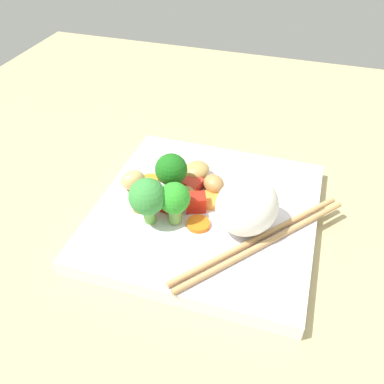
# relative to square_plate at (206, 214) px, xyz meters

# --- Properties ---
(ground_plane) EXTENTS (1.10, 1.10, 0.02)m
(ground_plane) POSITION_rel_square_plate_xyz_m (0.00, 0.00, -0.02)
(ground_plane) COLOR tan
(square_plate) EXTENTS (0.27, 0.27, 0.02)m
(square_plate) POSITION_rel_square_plate_xyz_m (0.00, 0.00, 0.00)
(square_plate) COLOR white
(square_plate) RESTS_ON ground_plane
(rice_mound) EXTENTS (0.10, 0.09, 0.07)m
(rice_mound) POSITION_rel_square_plate_xyz_m (-0.02, -0.05, 0.04)
(rice_mound) COLOR white
(rice_mound) RESTS_ON square_plate
(broccoli_floret_0) EXTENTS (0.04, 0.04, 0.06)m
(broccoli_floret_0) POSITION_rel_square_plate_xyz_m (-0.04, 0.06, 0.05)
(broccoli_floret_0) COLOR #69B148
(broccoli_floret_0) RESTS_ON square_plate
(broccoli_floret_1) EXTENTS (0.04, 0.04, 0.06)m
(broccoli_floret_1) POSITION_rel_square_plate_xyz_m (0.01, 0.05, 0.05)
(broccoli_floret_1) COLOR #74A048
(broccoli_floret_1) RESTS_ON square_plate
(broccoli_floret_2) EXTENTS (0.04, 0.04, 0.05)m
(broccoli_floret_2) POSITION_rel_square_plate_xyz_m (-0.03, 0.03, 0.04)
(broccoli_floret_2) COLOR #7AAE4F
(broccoli_floret_2) RESTS_ON square_plate
(carrot_slice_0) EXTENTS (0.04, 0.04, 0.01)m
(carrot_slice_0) POSITION_rel_square_plate_xyz_m (0.01, -0.00, 0.01)
(carrot_slice_0) COLOR orange
(carrot_slice_0) RESTS_ON square_plate
(carrot_slice_1) EXTENTS (0.03, 0.03, 0.01)m
(carrot_slice_1) POSITION_rel_square_plate_xyz_m (0.03, 0.08, 0.01)
(carrot_slice_1) COLOR orange
(carrot_slice_1) RESTS_ON square_plate
(carrot_slice_2) EXTENTS (0.03, 0.03, 0.01)m
(carrot_slice_2) POSITION_rel_square_plate_xyz_m (-0.03, -0.00, 0.01)
(carrot_slice_2) COLOR orange
(carrot_slice_2) RESTS_ON square_plate
(carrot_slice_3) EXTENTS (0.04, 0.04, 0.00)m
(carrot_slice_3) POSITION_rel_square_plate_xyz_m (0.00, 0.08, 0.01)
(carrot_slice_3) COLOR orange
(carrot_slice_3) RESTS_ON square_plate
(carrot_slice_4) EXTENTS (0.04, 0.04, 0.00)m
(carrot_slice_4) POSITION_rel_square_plate_xyz_m (0.04, 0.05, 0.01)
(carrot_slice_4) COLOR orange
(carrot_slice_4) RESTS_ON square_plate
(carrot_slice_5) EXTENTS (0.02, 0.02, 0.01)m
(carrot_slice_5) POSITION_rel_square_plate_xyz_m (-0.02, 0.08, 0.01)
(carrot_slice_5) COLOR orange
(carrot_slice_5) RESTS_ON square_plate
(pepper_chunk_0) EXTENTS (0.03, 0.03, 0.02)m
(pepper_chunk_0) POSITION_rel_square_plate_xyz_m (-0.01, 0.01, 0.02)
(pepper_chunk_0) COLOR red
(pepper_chunk_0) RESTS_ON square_plate
(pepper_chunk_1) EXTENTS (0.03, 0.03, 0.01)m
(pepper_chunk_1) POSITION_rel_square_plate_xyz_m (0.03, 0.03, 0.02)
(pepper_chunk_1) COLOR red
(pepper_chunk_1) RESTS_ON square_plate
(pepper_chunk_2) EXTENTS (0.02, 0.02, 0.02)m
(pepper_chunk_2) POSITION_rel_square_plate_xyz_m (-0.01, 0.05, 0.02)
(pepper_chunk_2) COLOR red
(pepper_chunk_2) RESTS_ON square_plate
(chicken_piece_0) EXTENTS (0.03, 0.03, 0.02)m
(chicken_piece_0) POSITION_rel_square_plate_xyz_m (0.01, 0.03, 0.02)
(chicken_piece_0) COLOR #B68E45
(chicken_piece_0) RESTS_ON square_plate
(chicken_piece_1) EXTENTS (0.04, 0.04, 0.02)m
(chicken_piece_1) POSITION_rel_square_plate_xyz_m (0.04, -0.00, 0.02)
(chicken_piece_1) COLOR tan
(chicken_piece_1) RESTS_ON square_plate
(chicken_piece_2) EXTENTS (0.04, 0.04, 0.03)m
(chicken_piece_2) POSITION_rel_square_plate_xyz_m (0.01, 0.10, 0.02)
(chicken_piece_2) COLOR tan
(chicken_piece_2) RESTS_ON square_plate
(chicken_piece_3) EXTENTS (0.05, 0.04, 0.02)m
(chicken_piece_3) POSITION_rel_square_plate_xyz_m (0.05, 0.03, 0.02)
(chicken_piece_3) COLOR tan
(chicken_piece_3) RESTS_ON square_plate
(chopstick_pair) EXTENTS (0.20, 0.17, 0.01)m
(chopstick_pair) POSITION_rel_square_plate_xyz_m (-0.04, -0.08, 0.01)
(chopstick_pair) COLOR tan
(chopstick_pair) RESTS_ON square_plate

